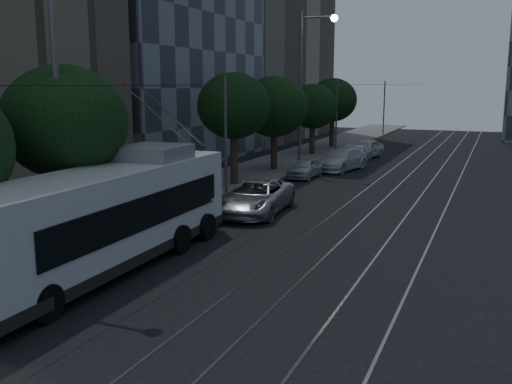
{
  "coord_description": "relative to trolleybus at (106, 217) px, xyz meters",
  "views": [
    {
      "loc": [
        6.74,
        -14.47,
        5.63
      ],
      "look_at": [
        -0.92,
        3.47,
        1.93
      ],
      "focal_mm": 40.0,
      "sensor_mm": 36.0,
      "label": 1
    }
  ],
  "objects": [
    {
      "name": "tram_rails",
      "position": [
        6.6,
        20.74,
        -1.64
      ],
      "size": [
        4.52,
        90.0,
        0.02
      ],
      "color": "gray",
      "rests_on": "ground"
    },
    {
      "name": "streetlamp_far",
      "position": [
        -0.68,
        21.45,
        4.44
      ],
      "size": [
        2.44,
        0.44,
        10.12
      ],
      "color": "#5A5A5C",
      "rests_on": "ground"
    },
    {
      "name": "trolleybus",
      "position": [
        0.0,
        0.0,
        0.0
      ],
      "size": [
        2.74,
        12.04,
        5.63
      ],
      "rotation": [
        0.0,
        0.0,
        0.02
      ],
      "color": "silver",
      "rests_on": "ground"
    },
    {
      "name": "car_white_a",
      "position": [
        0.05,
        19.12,
        -1.05
      ],
      "size": [
        1.5,
        3.56,
        1.2
      ],
      "primitive_type": "imported",
      "rotation": [
        0.0,
        0.0,
        -0.02
      ],
      "color": "silver",
      "rests_on": "ground"
    },
    {
      "name": "pickup_silver",
      "position": [
        1.12,
        8.94,
        -0.91
      ],
      "size": [
        2.87,
        5.5,
        1.48
      ],
      "primitive_type": "imported",
      "rotation": [
        0.0,
        0.0,
        0.08
      ],
      "color": "#AEB1B6",
      "rests_on": "ground"
    },
    {
      "name": "tree_3",
      "position": [
        -2.67,
        20.89,
        2.54
      ],
      "size": [
        4.36,
        4.36,
        6.17
      ],
      "color": "#31211B",
      "rests_on": "ground"
    },
    {
      "name": "ground",
      "position": [
        4.1,
        0.74,
        -1.65
      ],
      "size": [
        120.0,
        120.0,
        0.0
      ],
      "primitive_type": "plane",
      "color": "black",
      "rests_on": "ground"
    },
    {
      "name": "car_white_d",
      "position": [
        1.4,
        30.24,
        -0.94
      ],
      "size": [
        2.3,
        4.35,
        1.41
      ],
      "primitive_type": "imported",
      "rotation": [
        0.0,
        0.0,
        -0.16
      ],
      "color": "silver",
      "rests_on": "ground"
    },
    {
      "name": "tree_4",
      "position": [
        -2.9,
        29.84,
        2.24
      ],
      "size": [
        3.93,
        3.93,
        5.68
      ],
      "color": "#31211B",
      "rests_on": "ground"
    },
    {
      "name": "streetlamp_near",
      "position": [
        -1.27,
        0.12,
        4.76
      ],
      "size": [
        2.57,
        0.44,
        10.71
      ],
      "color": "#5A5A5C",
      "rests_on": "ground"
    },
    {
      "name": "sidewalk",
      "position": [
        -3.4,
        20.74,
        -1.57
      ],
      "size": [
        5.0,
        90.0,
        0.15
      ],
      "primitive_type": "cube",
      "color": "slate",
      "rests_on": "ground"
    },
    {
      "name": "tree_2",
      "position": [
        -2.64,
        14.74,
        2.79
      ],
      "size": [
        4.03,
        4.03,
        6.28
      ],
      "color": "#31211B",
      "rests_on": "ground"
    },
    {
      "name": "car_white_c",
      "position": [
        1.4,
        26.25,
        -1.01
      ],
      "size": [
        1.86,
        4.03,
        1.28
      ],
      "primitive_type": "imported",
      "rotation": [
        0.0,
        0.0,
        0.13
      ],
      "color": "silver",
      "rests_on": "ground"
    },
    {
      "name": "car_white_b",
      "position": [
        1.31,
        23.03,
        -0.94
      ],
      "size": [
        3.08,
        5.21,
        1.42
      ],
      "primitive_type": "imported",
      "rotation": [
        0.0,
        0.0,
        -0.24
      ],
      "color": "silver",
      "rests_on": "ground"
    },
    {
      "name": "overhead_wires",
      "position": [
        -0.87,
        20.74,
        1.82
      ],
      "size": [
        2.23,
        90.0,
        6.0
      ],
      "color": "black",
      "rests_on": "ground"
    },
    {
      "name": "tree_1",
      "position": [
        -2.4,
        1.17,
        2.73
      ],
      "size": [
        4.17,
        4.17,
        6.28
      ],
      "color": "#31211B",
      "rests_on": "ground"
    },
    {
      "name": "tree_5",
      "position": [
        -2.9,
        35.66,
        2.61
      ],
      "size": [
        4.23,
        4.23,
        6.18
      ],
      "color": "#31211B",
      "rests_on": "ground"
    }
  ]
}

